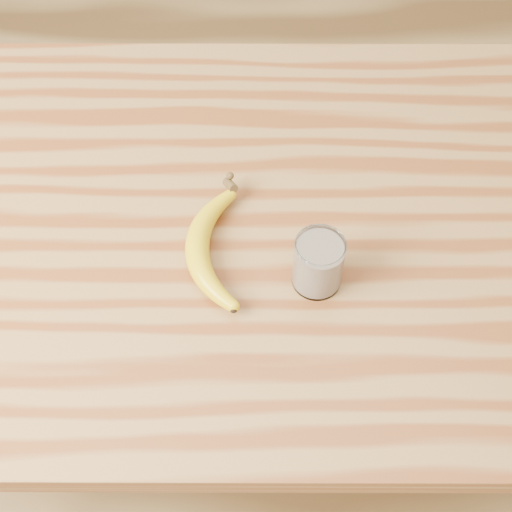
{
  "coord_description": "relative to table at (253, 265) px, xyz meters",
  "views": [
    {
      "loc": [
        0.01,
        -0.66,
        1.75
      ],
      "look_at": [
        0.01,
        -0.09,
        0.93
      ],
      "focal_mm": 50.0,
      "sensor_mm": 36.0,
      "label": 1
    }
  ],
  "objects": [
    {
      "name": "smoothie_glass",
      "position": [
        0.09,
        -0.11,
        0.17
      ],
      "size": [
        0.07,
        0.07,
        0.09
      ],
      "color": "white",
      "rests_on": "table"
    },
    {
      "name": "table",
      "position": [
        0.0,
        0.0,
        0.0
      ],
      "size": [
        1.2,
        0.8,
        0.9
      ],
      "color": "olive",
      "rests_on": "ground"
    },
    {
      "name": "banana",
      "position": [
        -0.08,
        -0.07,
        0.15
      ],
      "size": [
        0.12,
        0.3,
        0.04
      ],
      "primitive_type": null,
      "rotation": [
        0.0,
        0.0,
        0.04
      ],
      "color": "gold",
      "rests_on": "table"
    }
  ]
}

